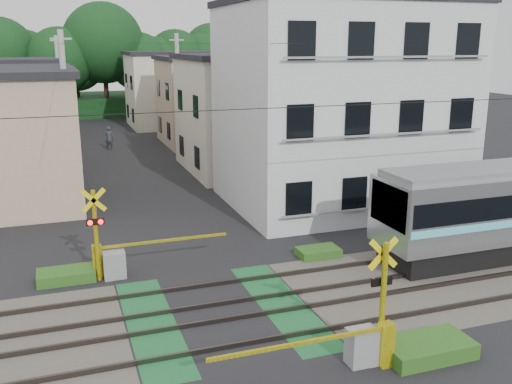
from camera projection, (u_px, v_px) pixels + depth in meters
name	position (u px, v px, depth m)	size (l,w,h in m)	color
ground	(219.00, 314.00, 16.09)	(120.00, 120.00, 0.00)	black
track_bed	(219.00, 313.00, 16.08)	(120.00, 120.00, 0.14)	#47423A
crossing_signal_near	(367.00, 337.00, 13.40)	(4.74, 0.65, 3.09)	yellow
crossing_signal_far	(111.00, 257.00, 18.41)	(4.74, 0.65, 3.09)	yellow
apartment_block	(339.00, 105.00, 26.30)	(10.20, 8.36, 9.30)	silver
houses_row	(119.00, 106.00, 39.00)	(22.07, 31.35, 6.80)	tan
tree_hill	(90.00, 66.00, 58.77)	(40.00, 12.75, 11.40)	#123615
catenary	(409.00, 171.00, 17.11)	(60.00, 5.04, 7.00)	#2D2D33
utility_poles	(102.00, 98.00, 35.71)	(7.90, 42.00, 8.00)	#A5A5A0
pedestrian	(109.00, 138.00, 40.57)	(0.62, 0.41, 1.70)	#2F343B
weed_patches	(278.00, 300.00, 16.52)	(10.25, 8.80, 0.40)	#2D5E1E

